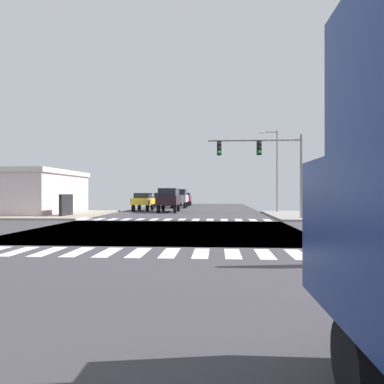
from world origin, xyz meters
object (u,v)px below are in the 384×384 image
at_px(suv_crossing_1, 179,197).
at_px(suv_leading_2, 169,198).
at_px(sedan_queued_2, 185,198).
at_px(street_lamp, 274,164).
at_px(sedan_nearside_1, 161,198).
at_px(traffic_signal_mast, 264,157).
at_px(sedan_middle_3, 143,200).

xyz_separation_m(suv_crossing_1, suv_leading_2, (0.00, -10.32, 0.00)).
bearing_deg(suv_leading_2, sedan_queued_2, -90.00).
distance_m(sedan_queued_2, suv_leading_2, 18.20).
height_order(street_lamp, sedan_nearside_1, street_lamp).
bearing_deg(traffic_signal_mast, suv_crossing_1, 111.81).
xyz_separation_m(street_lamp, sedan_middle_3, (-13.08, 3.52, -3.50)).
xyz_separation_m(street_lamp, sedan_queued_2, (-10.08, 19.48, -3.50)).
distance_m(traffic_signal_mast, suv_crossing_1, 21.87).
bearing_deg(sedan_queued_2, suv_crossing_1, 90.00).
bearing_deg(suv_leading_2, suv_crossing_1, -90.00).
bearing_deg(sedan_nearside_1, suv_crossing_1, 124.60).
distance_m(sedan_nearside_1, suv_leading_2, 14.98).
xyz_separation_m(sedan_nearside_1, sedan_queued_2, (3.00, 3.53, 0.00)).
bearing_deg(street_lamp, sedan_middle_3, 164.92).
height_order(sedan_nearside_1, sedan_middle_3, same).
distance_m(traffic_signal_mast, sedan_middle_3, 16.67).
distance_m(traffic_signal_mast, street_lamp, 8.74).
bearing_deg(sedan_middle_3, suv_leading_2, 143.28).
bearing_deg(suv_crossing_1, suv_leading_2, 90.00).
bearing_deg(sedan_middle_3, suv_crossing_1, -110.36).
distance_m(traffic_signal_mast, suv_leading_2, 13.03).
bearing_deg(traffic_signal_mast, sedan_queued_2, 106.04).
bearing_deg(sedan_nearside_1, suv_leading_2, 101.56).
bearing_deg(suv_crossing_1, traffic_signal_mast, 111.81).
height_order(suv_leading_2, sedan_middle_3, suv_leading_2).
distance_m(sedan_nearside_1, suv_crossing_1, 5.29).
relative_size(street_lamp, sedan_queued_2, 1.78).
bearing_deg(sedan_nearside_1, sedan_middle_3, 90.00).
bearing_deg(traffic_signal_mast, suv_leading_2, 129.44).
bearing_deg(suv_crossing_1, sedan_middle_3, 69.64).
relative_size(traffic_signal_mast, suv_leading_2, 1.45).
relative_size(suv_crossing_1, suv_leading_2, 1.00).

